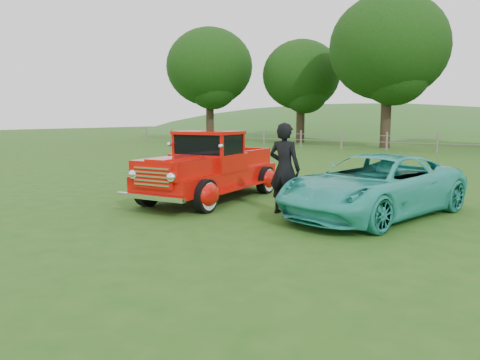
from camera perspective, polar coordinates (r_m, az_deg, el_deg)
The scene contains 9 objects.
ground at distance 9.80m, azimuth -2.11°, elevation -4.90°, with size 140.00×140.00×0.00m, color #215015.
distant_hills at distance 68.26m, azimuth 25.19°, elevation 1.36°, with size 116.00×60.00×18.00m.
fence_line at distance 30.33m, azimuth 22.92°, elevation 4.20°, with size 48.00×0.12×1.20m.
tree_far_west at distance 42.58m, azimuth -3.73°, elevation 13.56°, with size 7.60×7.60×9.93m.
tree_mid_west at distance 40.00m, azimuth 7.47°, elevation 12.54°, with size 6.40×6.40×8.46m.
tree_near_west at distance 34.46m, azimuth 17.67°, elevation 15.13°, with size 8.00×8.00×10.42m.
red_pickup at distance 12.13m, azimuth -3.65°, elevation 1.34°, with size 2.51×5.10×1.78m.
teal_sedan at distance 10.50m, azimuth 16.01°, elevation -0.66°, with size 2.21×4.79×1.33m, color teal.
man at distance 10.32m, azimuth 5.44°, elevation 1.39°, with size 0.74×0.48×2.02m, color black.
Camera 1 is at (5.57, -7.77, 2.14)m, focal length 35.00 mm.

